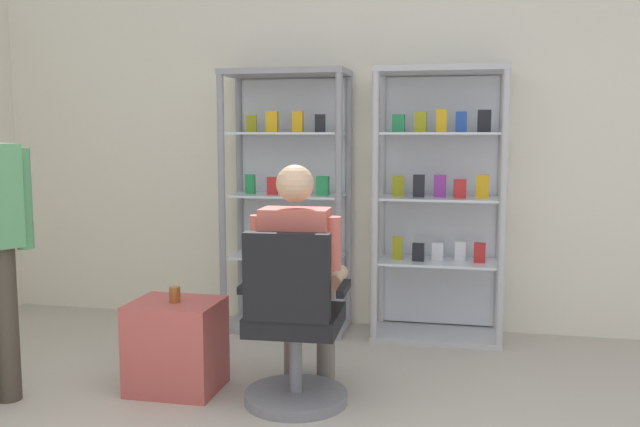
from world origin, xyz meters
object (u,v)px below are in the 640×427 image
(storage_crate, at_px, (176,346))
(tea_glass, at_px, (175,295))
(seated_shopkeeper, at_px, (299,269))
(display_cabinet_right, at_px, (439,202))
(display_cabinet_left, at_px, (289,200))
(office_chair, at_px, (293,335))

(storage_crate, height_order, tea_glass, tea_glass)
(seated_shopkeeper, height_order, tea_glass, seated_shopkeeper)
(storage_crate, bearing_deg, display_cabinet_right, 44.79)
(display_cabinet_left, bearing_deg, display_cabinet_right, -0.05)
(tea_glass, bearing_deg, seated_shopkeeper, 7.09)
(display_cabinet_left, height_order, office_chair, display_cabinet_left)
(seated_shopkeeper, bearing_deg, display_cabinet_right, 62.26)
(display_cabinet_left, xyz_separation_m, office_chair, (0.41, -1.48, -0.57))
(display_cabinet_left, bearing_deg, seated_shopkeeper, -72.89)
(display_cabinet_right, relative_size, storage_crate, 3.71)
(office_chair, height_order, tea_glass, office_chair)
(office_chair, xyz_separation_m, seated_shopkeeper, (-0.01, 0.16, 0.32))
(display_cabinet_left, xyz_separation_m, display_cabinet_right, (1.10, -0.00, 0.00))
(display_cabinet_right, bearing_deg, office_chair, -114.86)
(display_cabinet_right, height_order, tea_glass, display_cabinet_right)
(display_cabinet_left, relative_size, storage_crate, 3.71)
(seated_shopkeeper, bearing_deg, storage_crate, -174.49)
(display_cabinet_left, relative_size, office_chair, 1.98)
(display_cabinet_right, xyz_separation_m, seated_shopkeeper, (-0.69, -1.32, -0.25))
(display_cabinet_right, distance_m, storage_crate, 2.09)
(office_chair, bearing_deg, display_cabinet_left, 105.57)
(display_cabinet_right, distance_m, office_chair, 1.73)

